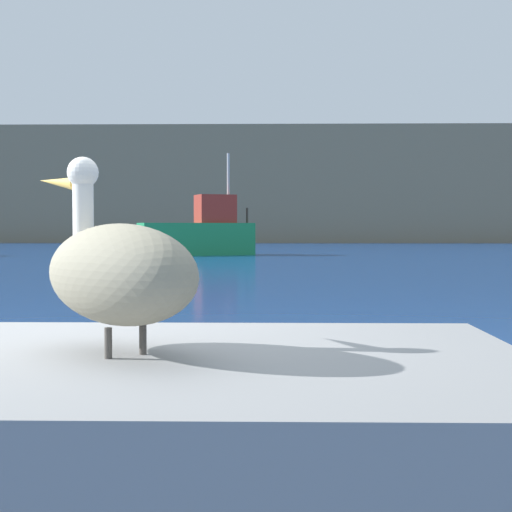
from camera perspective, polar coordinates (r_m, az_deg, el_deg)
ground_plane at (r=4.29m, az=-17.26°, el=-15.07°), size 260.00×260.00×0.00m
hillside_backdrop at (r=65.02m, az=0.03°, el=5.22°), size 140.00×10.79×9.39m
pier_dock at (r=3.20m, az=-10.18°, el=-14.02°), size 3.33×2.07×0.75m
pelican at (r=3.09m, az=-10.40°, el=-1.13°), size 1.00×1.12×0.82m
fishing_boat_green at (r=33.90m, az=-4.27°, el=1.71°), size 5.30×3.38×4.61m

